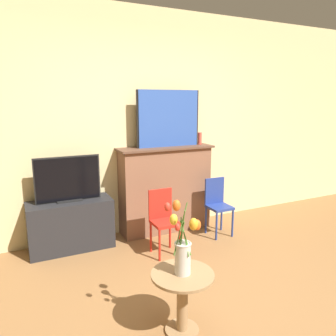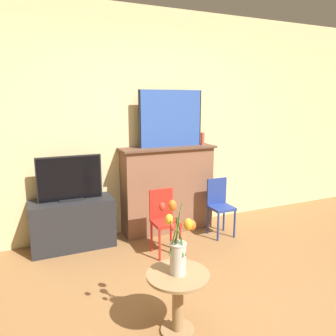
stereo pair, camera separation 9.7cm
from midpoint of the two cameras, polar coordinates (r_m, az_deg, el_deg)
ground_plane at (r=2.74m, az=14.73°, el=-25.31°), size 14.00×14.00×0.00m
wall_back at (r=4.07m, az=-3.29°, el=7.75°), size 8.00×0.06×2.70m
fireplace_mantel at (r=4.11m, az=0.59°, el=-3.49°), size 1.20×0.35×1.07m
painting at (r=4.00m, az=1.23°, el=8.60°), size 0.82×0.03×0.68m
mantel_candle at (r=4.22m, az=6.69°, el=5.11°), size 0.05×0.05×0.15m
tv_stand at (r=3.84m, az=-15.55°, el=-9.36°), size 0.90×0.37×0.55m
tv_monitor at (r=3.70m, az=-16.00°, el=-1.84°), size 0.69×0.12×0.49m
chair_red at (r=3.54m, az=0.03°, el=-8.57°), size 0.27×0.27×0.70m
chair_blue at (r=4.07m, az=9.62°, el=-6.03°), size 0.27×0.27×0.70m
side_table at (r=2.46m, az=2.93°, el=-21.05°), size 0.44×0.44×0.46m
vase_tulips at (r=2.29m, az=2.99°, el=-13.48°), size 0.23×0.28×0.53m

